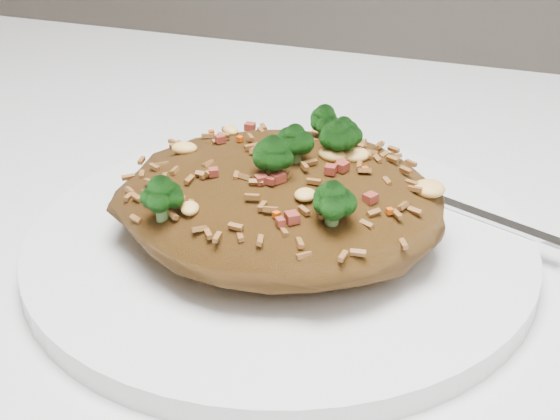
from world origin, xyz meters
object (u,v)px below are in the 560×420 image
Objects in this scene: fried_rice at (281,187)px; fork at (449,203)px; dining_table at (297,389)px; plate at (280,243)px.

fried_rice is 0.11m from fork.
fried_rice is 1.20× the size of fork.
dining_table is 6.42× the size of fried_rice.
fried_rice is at bearing 143.89° from dining_table.
plate is at bearing 144.54° from dining_table.
plate is at bearing 175.19° from fried_rice.
fork is at bearing 37.01° from plate.
plate is 1.56× the size of fried_rice.
fried_rice reaches higher than plate.
dining_table is 0.15m from fork.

